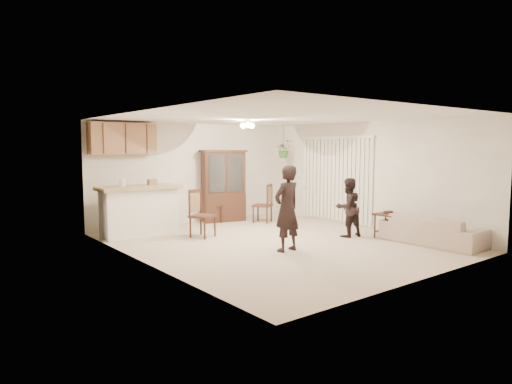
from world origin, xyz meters
TOP-DOWN VIEW (x-y plane):
  - floor at (0.00, 0.00)m, footprint 6.50×6.50m
  - ceiling at (0.00, 0.00)m, footprint 5.50×6.50m
  - wall_back at (0.00, 3.25)m, footprint 5.50×0.02m
  - wall_front at (0.00, -3.25)m, footprint 5.50×0.02m
  - wall_left at (-2.75, 0.00)m, footprint 0.02×6.50m
  - wall_right at (2.75, 0.00)m, footprint 0.02×6.50m
  - breakfast_bar at (-1.85, 2.35)m, footprint 1.60×0.55m
  - bar_top at (-1.85, 2.35)m, footprint 1.75×0.70m
  - upper_cabinets at (-1.90, 3.07)m, footprint 1.50×0.34m
  - vertical_blinds at (2.71, 0.90)m, footprint 0.06×2.30m
  - ceiling_fixture at (0.20, 1.20)m, footprint 0.36×0.36m
  - hanging_plant at (2.30, 2.40)m, footprint 0.43×0.37m
  - plant_cord at (2.30, 2.40)m, footprint 0.01×0.01m
  - sofa at (2.33, -2.01)m, footprint 0.78×1.89m
  - adult at (-0.32, -0.68)m, footprint 0.69×0.49m
  - child at (1.61, -0.47)m, footprint 0.74×0.62m
  - china_hutch at (0.66, 2.87)m, footprint 1.24×0.71m
  - side_table at (2.16, -1.09)m, footprint 0.49×0.49m
  - chair_bar at (-0.86, 1.40)m, footprint 0.59×0.59m
  - chair_hutch_left at (0.46, 2.90)m, footprint 0.61×0.61m
  - chair_hutch_right at (1.32, 2.09)m, footprint 0.60×0.60m
  - controller_adult at (-0.28, -1.05)m, footprint 0.06×0.14m
  - controller_child at (1.56, -0.76)m, footprint 0.05×0.11m

SIDE VIEW (x-z plane):
  - floor at x=0.00m, z-range 0.00..0.00m
  - side_table at x=2.16m, z-range -0.02..0.56m
  - chair_hutch_left at x=0.46m, z-range -0.21..0.76m
  - chair_hutch_right at x=1.32m, z-range -0.21..0.77m
  - chair_bar at x=-0.86m, z-range -0.22..0.79m
  - sofa at x=2.33m, z-range 0.00..0.73m
  - breakfast_bar at x=-1.85m, z-range 0.00..1.00m
  - child at x=1.61m, z-range 0.00..1.35m
  - controller_child at x=1.56m, z-range 0.75..0.79m
  - adult at x=-0.32m, z-range 0.00..1.80m
  - china_hutch at x=0.66m, z-range -0.01..1.83m
  - bar_top at x=-1.85m, z-range 1.01..1.09m
  - vertical_blinds at x=2.71m, z-range 0.05..2.15m
  - controller_adult at x=-0.28m, z-range 1.20..1.24m
  - wall_back at x=0.00m, z-range 0.00..2.50m
  - wall_front at x=0.00m, z-range 0.00..2.50m
  - wall_left at x=-2.75m, z-range 0.00..2.50m
  - wall_right at x=2.75m, z-range 0.00..2.50m
  - hanging_plant at x=2.30m, z-range 1.61..2.09m
  - upper_cabinets at x=-1.90m, z-range 1.75..2.45m
  - plant_cord at x=2.30m, z-range 1.85..2.50m
  - ceiling_fixture at x=0.20m, z-range 2.30..2.50m
  - ceiling at x=0.00m, z-range 2.49..2.51m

